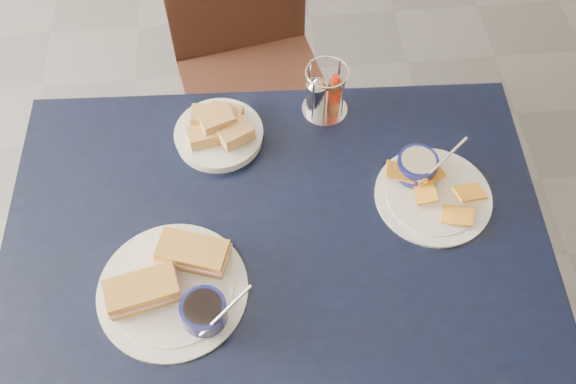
{
  "coord_description": "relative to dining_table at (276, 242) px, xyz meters",
  "views": [
    {
      "loc": [
        0.09,
        -0.92,
        1.94
      ],
      "look_at": [
        0.15,
        -0.19,
        0.82
      ],
      "focal_mm": 40.0,
      "sensor_mm": 36.0,
      "label": 1
    }
  ],
  "objects": [
    {
      "name": "ground",
      "position": [
        -0.12,
        0.23,
        -0.68
      ],
      "size": [
        6.0,
        6.0,
        0.0
      ],
      "primitive_type": "plane",
      "color": "#4B4C50",
      "rests_on": "ground"
    },
    {
      "name": "dining_table",
      "position": [
        0.0,
        0.0,
        0.0
      ],
      "size": [
        1.19,
        0.82,
        0.75
      ],
      "color": "black",
      "rests_on": "ground"
    },
    {
      "name": "chair_far",
      "position": [
        -0.02,
        0.77,
        -0.16
      ],
      "size": [
        0.5,
        0.49,
        0.91
      ],
      "color": "black",
      "rests_on": "ground"
    },
    {
      "name": "sandwich_plate",
      "position": [
        -0.21,
        -0.13,
        0.09
      ],
      "size": [
        0.32,
        0.3,
        0.12
      ],
      "color": "white",
      "rests_on": "dining_table"
    },
    {
      "name": "plantain_plate",
      "position": [
        0.34,
        0.07,
        0.09
      ],
      "size": [
        0.26,
        0.26,
        0.12
      ],
      "color": "white",
      "rests_on": "dining_table"
    },
    {
      "name": "bread_basket",
      "position": [
        -0.11,
        0.25,
        0.1
      ],
      "size": [
        0.2,
        0.2,
        0.08
      ],
      "color": "white",
      "rests_on": "dining_table"
    },
    {
      "name": "condiment_caddy",
      "position": [
        0.14,
        0.32,
        0.13
      ],
      "size": [
        0.11,
        0.11,
        0.14
      ],
      "color": "silver",
      "rests_on": "dining_table"
    }
  ]
}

